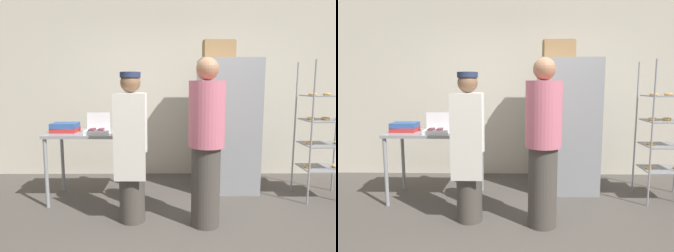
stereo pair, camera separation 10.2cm
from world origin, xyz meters
The scene contains 11 objects.
ground_plane centered at (0.00, 0.00, 0.00)m, with size 14.00×14.00×0.00m, color #4C4742.
back_wall centered at (0.00, 2.31, 1.48)m, with size 6.40×0.12×2.95m, color beige.
refrigerator centered at (0.71, 1.56, 0.90)m, with size 0.79×0.70×1.81m.
baking_rack centered at (1.88, 1.20, 0.88)m, with size 0.59×0.50×1.76m.
prep_counter centered at (-1.01, 1.17, 0.77)m, with size 1.17×0.64×0.88m.
donut_box centered at (-0.97, 1.00, 0.92)m, with size 0.28×0.21×0.25m.
blender_pitcher centered at (-0.69, 1.38, 0.99)m, with size 0.13×0.13×0.26m.
binder_stack centered at (-1.40, 1.16, 0.93)m, with size 0.32×0.26×0.12m.
cardboard_storage_box centered at (0.58, 1.62, 1.93)m, with size 0.42×0.32×0.26m.
person_baker centered at (-0.50, 0.53, 0.83)m, with size 0.34×0.36×1.59m.
person_customer centered at (0.27, 0.43, 0.88)m, with size 0.37×0.37×1.73m.
Camera 2 is at (-0.04, -2.55, 1.46)m, focal length 32.00 mm.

